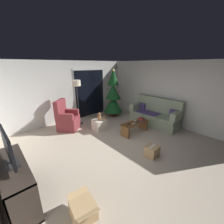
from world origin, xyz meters
name	(u,v)px	position (x,y,z in m)	size (l,w,h in m)	color
ground_plane	(117,148)	(0.00, 0.00, 0.00)	(7.00, 7.00, 0.00)	#B2A38E
wall_back	(68,92)	(0.00, 3.06, 1.25)	(5.72, 0.12, 2.50)	silver
wall_right	(170,94)	(2.86, 0.00, 1.25)	(0.12, 6.00, 2.50)	silver
patio_door_frame	(90,92)	(1.04, 2.99, 1.10)	(1.60, 0.02, 2.20)	silver
patio_door_glass	(90,93)	(1.04, 2.97, 1.05)	(1.50, 0.02, 2.10)	black
couch	(155,115)	(2.32, 0.26, 0.40)	(0.89, 1.98, 1.08)	gray
coffee_table	(135,126)	(1.12, 0.30, 0.27)	(1.10, 0.40, 0.41)	brown
remote_white	(135,120)	(1.25, 0.38, 0.42)	(0.04, 0.16, 0.02)	silver
remote_silver	(134,124)	(0.97, 0.23, 0.42)	(0.04, 0.16, 0.02)	#ADADB2
remote_black	(129,124)	(0.82, 0.31, 0.42)	(0.04, 0.16, 0.02)	black
remote_graphite	(137,122)	(1.15, 0.22, 0.42)	(0.04, 0.16, 0.02)	#333338
book_stack	(141,119)	(1.46, 0.27, 0.45)	(0.23, 0.23, 0.07)	#6B3D7A
cell_phone	(142,118)	(1.48, 0.25, 0.49)	(0.07, 0.14, 0.01)	black
christmas_tree	(113,96)	(1.77, 2.17, 0.97)	(0.88, 0.88, 2.20)	#4C1E19
armchair	(67,119)	(-0.54, 2.19, 0.40)	(0.97, 0.97, 1.13)	maroon
floor_lamp	(77,87)	(0.05, 2.35, 1.51)	(0.32, 0.32, 1.78)	#2D2D30
media_shelf	(16,186)	(-2.53, -0.12, 0.36)	(0.40, 1.40, 0.77)	black
television	(8,148)	(-2.50, -0.06, 1.08)	(0.21, 0.84, 0.61)	black
ottoman	(99,125)	(0.32, 1.32, 0.20)	(0.44, 0.44, 0.40)	beige
teddy_bear_chestnut	(100,117)	(0.33, 1.31, 0.52)	(0.21, 0.22, 0.29)	brown
teddy_bear_honey_by_tree	(104,119)	(0.96, 1.83, 0.12)	(0.20, 0.20, 0.29)	tan
cardboard_box_open_near_shelf	(83,210)	(-1.80, -1.11, 0.14)	(0.42, 0.57, 0.33)	tan
cardboard_box_taped_mid_floor	(152,151)	(0.42, -0.89, 0.14)	(0.35, 0.33, 0.29)	tan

